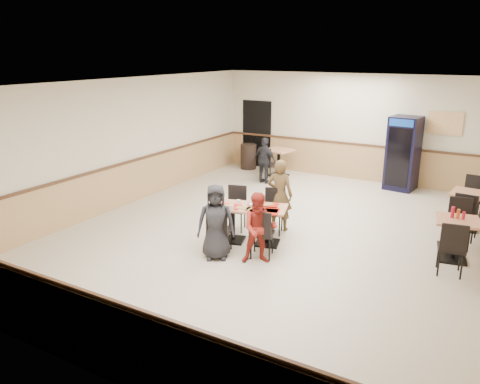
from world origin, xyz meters
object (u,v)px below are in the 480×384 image
Objects in this scene: diner_woman_right at (260,228)px; side_table_far at (469,205)px; main_table at (250,219)px; trash_bin at (248,156)px; diner_man_opposite at (280,195)px; side_table_near at (456,233)px; pepsi_cooler at (403,153)px; diner_woman_left at (216,222)px; back_table at (279,158)px; lone_diner at (265,161)px.

side_table_far is at bearing 19.62° from diner_woman_right.
trash_bin is (-2.92, 5.23, -0.10)m from main_table.
diner_man_opposite is 3.94m from side_table_far.
pepsi_cooler is (-1.79, 4.17, 0.47)m from side_table_near.
trash_bin reaches higher than main_table.
diner_woman_left is 6.00m from back_table.
diner_woman_right is (0.75, 0.22, -0.05)m from diner_woman_left.
trash_bin is at bearing -60.60° from diner_man_opposite.
diner_man_opposite is 4.62m from pepsi_cooler.
side_table_far is (5.29, -1.07, -0.12)m from lone_diner.
diner_woman_left is 5.38m from side_table_far.
side_table_near is at bearing -32.66° from trash_bin.
diner_woman_left is at bearing -134.66° from side_table_far.
lone_diner is at bearing 151.24° from side_table_near.
back_table reaches higher than side_table_far.
diner_woman_right is (0.57, -0.70, 0.15)m from main_table.
diner_woman_left is 0.79m from diner_woman_right.
side_table_near is 0.42× the size of pepsi_cooler.
side_table_far is at bearing 14.35° from diner_woman_left.
side_table_near is 6.45m from back_table.
diner_woman_left reaches higher than side_table_near.
pepsi_cooler reaches higher than side_table_far.
back_table is at bearing 144.11° from side_table_near.
diner_woman_left reaches higher than side_table_far.
back_table is at bearing -16.01° from trash_bin.
side_table_near is at bearing 176.55° from diner_man_opposite.
pepsi_cooler is at bearing 0.53° from trash_bin.
side_table_far is 6.92m from trash_bin.
diner_woman_right is at bearing -67.62° from main_table.
diner_woman_left is at bearing -75.38° from back_table.
main_table is at bearing 72.29° from diner_man_opposite.
pepsi_cooler is at bearing 127.97° from side_table_far.
diner_woman_left is at bearing 118.63° from lone_diner.
diner_man_opposite is 3.58m from lone_diner.
back_table is 1.28m from trash_bin.
side_table_near is (2.96, 1.80, -0.13)m from diner_woman_right.
diner_woman_left is at bearing 166.26° from diner_woman_right.
pepsi_cooler is (3.44, 1.31, 0.33)m from lone_diner.
trash_bin is (-3.49, 5.93, -0.25)m from diner_woman_right.
diner_woman_right reaches higher than back_table.
lone_diner reaches higher than main_table.
diner_woman_right is 0.98× the size of lone_diner.
diner_woman_left reaches higher than back_table.
pepsi_cooler reaches higher than diner_woman_left.
diner_man_opposite is at bearing -102.47° from pepsi_cooler.
pepsi_cooler is (1.74, 5.27, 0.49)m from main_table.
diner_woman_left reaches higher than lone_diner.
side_table_near reaches higher than main_table.
back_table is (-2.27, 5.58, -0.10)m from diner_woman_right.
diner_man_opposite is (0.19, 0.93, 0.26)m from main_table.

